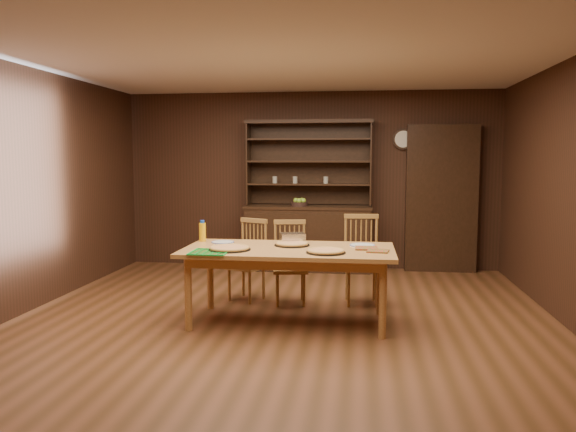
# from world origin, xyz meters

# --- Properties ---
(floor) EXTENTS (6.00, 6.00, 0.00)m
(floor) POSITION_xyz_m (0.00, 0.00, 0.00)
(floor) COLOR brown
(floor) RESTS_ON ground
(room_shell) EXTENTS (6.00, 6.00, 6.00)m
(room_shell) POSITION_xyz_m (0.00, 0.00, 1.58)
(room_shell) COLOR silver
(room_shell) RESTS_ON floor
(china_hutch) EXTENTS (1.84, 0.52, 2.17)m
(china_hutch) POSITION_xyz_m (-0.00, 2.75, 0.60)
(china_hutch) COLOR #321C10
(china_hutch) RESTS_ON floor
(doorway) EXTENTS (1.00, 0.18, 2.10)m
(doorway) POSITION_xyz_m (1.90, 2.90, 1.05)
(doorway) COLOR #321C10
(doorway) RESTS_ON floor
(wall_clock) EXTENTS (0.30, 0.05, 0.30)m
(wall_clock) POSITION_xyz_m (1.35, 2.96, 1.90)
(wall_clock) COLOR #321C10
(wall_clock) RESTS_ON room_shell
(dining_table) EXTENTS (2.07, 1.03, 0.75)m
(dining_table) POSITION_xyz_m (0.06, 0.09, 0.68)
(dining_table) COLOR #C28643
(dining_table) RESTS_ON floor
(chair_left) EXTENTS (0.50, 0.49, 0.93)m
(chair_left) POSITION_xyz_m (-0.51, 0.97, 0.49)
(chair_left) COLOR #A77539
(chair_left) RESTS_ON floor
(chair_center) EXTENTS (0.44, 0.42, 0.93)m
(chair_center) POSITION_xyz_m (-0.03, 0.87, 0.49)
(chair_center) COLOR #A77539
(chair_center) RESTS_ON floor
(chair_right) EXTENTS (0.44, 0.42, 1.00)m
(chair_right) POSITION_xyz_m (0.78, 0.98, 0.53)
(chair_right) COLOR #A77539
(chair_right) RESTS_ON floor
(pizza_left) EXTENTS (0.41, 0.41, 0.04)m
(pizza_left) POSITION_xyz_m (-0.49, -0.10, 0.77)
(pizza_left) COLOR black
(pizza_left) RESTS_ON dining_table
(pizza_right) EXTENTS (0.37, 0.37, 0.04)m
(pizza_right) POSITION_xyz_m (0.44, -0.14, 0.77)
(pizza_right) COLOR black
(pizza_right) RESTS_ON dining_table
(pizza_center) EXTENTS (0.36, 0.36, 0.04)m
(pizza_center) POSITION_xyz_m (0.07, 0.25, 0.77)
(pizza_center) COLOR black
(pizza_center) RESTS_ON dining_table
(cooling_rack) EXTENTS (0.45, 0.45, 0.02)m
(cooling_rack) POSITION_xyz_m (-0.64, -0.26, 0.76)
(cooling_rack) COLOR green
(cooling_rack) RESTS_ON dining_table
(plate_left) EXTENTS (0.24, 0.24, 0.02)m
(plate_left) POSITION_xyz_m (-0.67, 0.33, 0.76)
(plate_left) COLOR white
(plate_left) RESTS_ON dining_table
(plate_right) EXTENTS (0.26, 0.26, 0.02)m
(plate_right) POSITION_xyz_m (0.78, 0.31, 0.76)
(plate_right) COLOR white
(plate_right) RESTS_ON dining_table
(foil_dish) EXTENTS (0.29, 0.25, 0.10)m
(foil_dish) POSITION_xyz_m (0.05, 0.45, 0.80)
(foil_dish) COLOR white
(foil_dish) RESTS_ON dining_table
(juice_bottle) EXTENTS (0.07, 0.07, 0.23)m
(juice_bottle) POSITION_xyz_m (-0.91, 0.42, 0.85)
(juice_bottle) COLOR #FFB90D
(juice_bottle) RESTS_ON dining_table
(pot_holder_a) EXTENTS (0.22, 0.22, 0.01)m
(pot_holder_a) POSITION_xyz_m (0.93, -0.01, 0.76)
(pot_holder_a) COLOR red
(pot_holder_a) RESTS_ON dining_table
(pot_holder_b) EXTENTS (0.22, 0.22, 0.02)m
(pot_holder_b) POSITION_xyz_m (0.82, 0.13, 0.76)
(pot_holder_b) COLOR red
(pot_holder_b) RESTS_ON dining_table
(fruit_bowl) EXTENTS (0.25, 0.25, 0.12)m
(fruit_bowl) POSITION_xyz_m (-0.12, 2.69, 0.99)
(fruit_bowl) COLOR black
(fruit_bowl) RESTS_ON china_hutch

